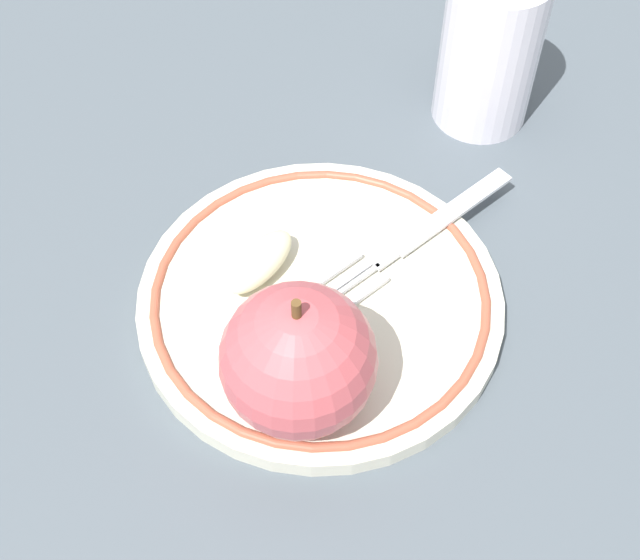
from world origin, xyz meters
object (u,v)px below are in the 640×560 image
object	(u,v)px
plate	(320,307)
apple_slice_front	(260,261)
apple_red_whole	(305,360)
fork	(413,239)
drinking_glass	(490,49)

from	to	relation	value
plate	apple_slice_front	xyz separation A→B (m)	(-0.04, 0.02, 0.02)
apple_red_whole	fork	world-z (taller)	apple_red_whole
drinking_glass	apple_slice_front	bearing A→B (deg)	-131.48
apple_slice_front	drinking_glass	bearing A→B (deg)	171.71
apple_slice_front	fork	bearing A→B (deg)	139.50
drinking_glass	apple_red_whole	bearing A→B (deg)	-113.97
plate	apple_red_whole	bearing A→B (deg)	-93.90
plate	apple_red_whole	size ratio (longest dim) A/B	2.38
apple_red_whole	apple_slice_front	distance (m)	0.10
apple_slice_front	fork	world-z (taller)	apple_slice_front
apple_red_whole	fork	size ratio (longest dim) A/B	0.64
apple_red_whole	fork	xyz separation A→B (m)	(0.06, 0.12, -0.04)
apple_slice_front	fork	xyz separation A→B (m)	(0.09, 0.03, -0.01)
plate	drinking_glass	world-z (taller)	drinking_glass
apple_red_whole	apple_slice_front	world-z (taller)	apple_red_whole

